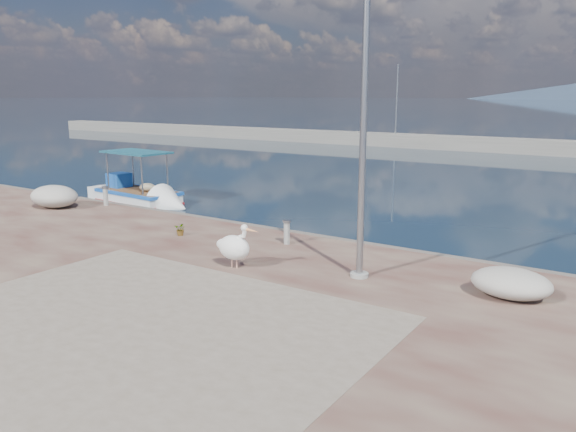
# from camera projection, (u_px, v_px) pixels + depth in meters

# --- Properties ---
(ground) EXTENTS (1400.00, 1400.00, 0.00)m
(ground) POSITION_uv_depth(u_px,v_px,m) (202.00, 295.00, 13.77)
(ground) COLOR #162635
(ground) RESTS_ON ground
(quay_patch) EXTENTS (9.00, 7.00, 0.01)m
(quay_patch) POSITION_uv_depth(u_px,v_px,m) (134.00, 326.00, 10.68)
(quay_patch) COLOR gray
(quay_patch) RESTS_ON quay
(breakwater) EXTENTS (120.00, 2.20, 7.50)m
(breakwater) POSITION_uv_depth(u_px,v_px,m) (531.00, 147.00, 46.18)
(breakwater) COLOR gray
(breakwater) RESTS_ON ground
(boat_left) EXTENTS (5.74, 2.25, 2.70)m
(boat_left) POSITION_uv_depth(u_px,v_px,m) (138.00, 197.00, 25.65)
(boat_left) COLOR white
(boat_left) RESTS_ON ground
(pelican) EXTENTS (1.21, 0.63, 1.17)m
(pelican) POSITION_uv_depth(u_px,v_px,m) (235.00, 247.00, 14.17)
(pelican) COLOR tan
(pelican) RESTS_ON quay
(lamp_post) EXTENTS (0.44, 0.96, 7.00)m
(lamp_post) POSITION_uv_depth(u_px,v_px,m) (364.00, 140.00, 12.90)
(lamp_post) COLOR gray
(lamp_post) RESTS_ON quay
(bollard_near) EXTENTS (0.24, 0.24, 0.72)m
(bollard_near) POSITION_uv_depth(u_px,v_px,m) (287.00, 231.00, 16.47)
(bollard_near) COLOR gray
(bollard_near) RESTS_ON quay
(bollard_far) EXTENTS (0.25, 0.25, 0.76)m
(bollard_far) POSITION_uv_depth(u_px,v_px,m) (106.00, 195.00, 22.21)
(bollard_far) COLOR gray
(bollard_far) RESTS_ON quay
(potted_plant) EXTENTS (0.45, 0.42, 0.41)m
(potted_plant) POSITION_uv_depth(u_px,v_px,m) (181.00, 229.00, 17.51)
(potted_plant) COLOR #33722D
(potted_plant) RESTS_ON quay
(net_pile_d) EXTENTS (1.71, 1.28, 0.64)m
(net_pile_d) POSITION_uv_depth(u_px,v_px,m) (511.00, 283.00, 12.15)
(net_pile_d) COLOR #B7B5A9
(net_pile_d) RESTS_ON quay
(net_pile_a) EXTENTS (2.10, 1.53, 0.86)m
(net_pile_a) POSITION_uv_depth(u_px,v_px,m) (54.00, 196.00, 21.85)
(net_pile_a) COLOR #B7B5A9
(net_pile_a) RESTS_ON quay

